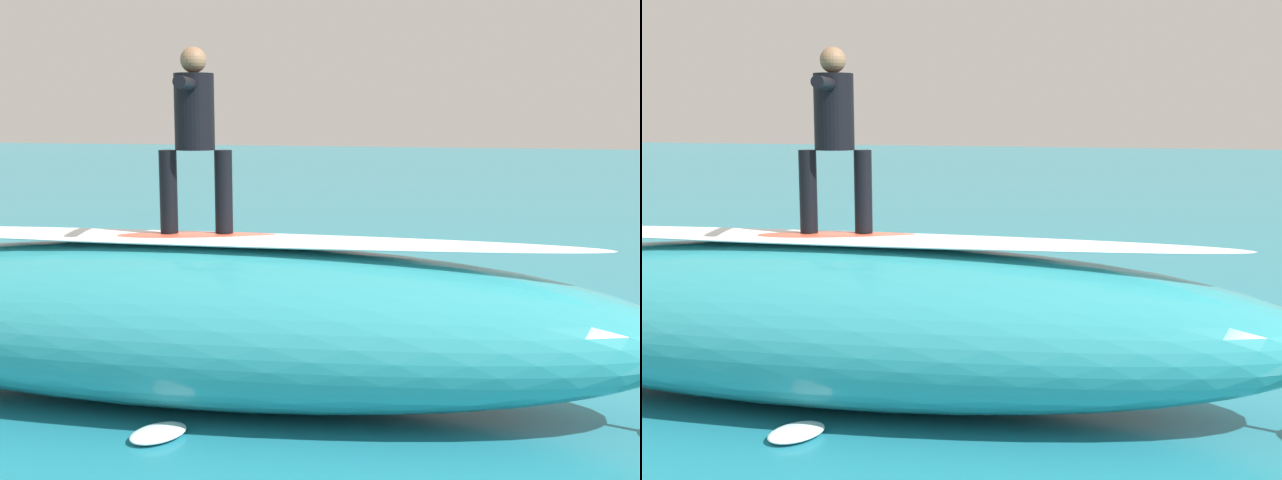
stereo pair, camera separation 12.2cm
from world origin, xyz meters
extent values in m
plane|color=teal|center=(0.00, 0.00, 0.00)|extent=(120.00, 120.00, 0.00)
ellipsoid|color=teal|center=(-0.54, 2.73, 0.77)|extent=(9.21, 3.01, 1.53)
ellipsoid|color=white|center=(-0.54, 2.73, 1.57)|extent=(7.73, 1.41, 0.08)
ellipsoid|color=#E0563D|center=(-0.61, 2.73, 1.58)|extent=(1.93, 0.99, 0.09)
cylinder|color=black|center=(-0.37, 2.80, 2.02)|extent=(0.17, 0.17, 0.77)
cylinder|color=black|center=(-0.86, 2.66, 2.02)|extent=(0.17, 0.17, 0.77)
cylinder|color=black|center=(-0.61, 2.73, 2.75)|extent=(0.46, 0.46, 0.70)
sphere|color=#936B4C|center=(-0.61, 2.73, 3.22)|extent=(0.24, 0.24, 0.24)
cylinder|color=black|center=(-0.75, 3.20, 3.00)|extent=(0.28, 0.63, 0.11)
cylinder|color=black|center=(-0.48, 2.25, 3.00)|extent=(0.28, 0.63, 0.11)
ellipsoid|color=#EAE5C6|center=(-1.72, -1.69, 0.04)|extent=(1.57, 2.03, 0.08)
cylinder|color=black|center=(-1.72, -1.69, 0.24)|extent=(0.73, 0.89, 0.31)
sphere|color=tan|center=(-2.01, -1.25, 0.30)|extent=(0.22, 0.22, 0.22)
cylinder|color=black|center=(-1.21, -2.30, 0.15)|extent=(0.51, 0.67, 0.14)
cylinder|color=black|center=(-1.36, -2.40, 0.15)|extent=(0.51, 0.67, 0.14)
ellipsoid|color=white|center=(0.58, -1.96, 0.05)|extent=(0.86, 0.67, 0.10)
ellipsoid|color=white|center=(-0.68, 3.74, 0.04)|extent=(0.54, 0.65, 0.09)
ellipsoid|color=white|center=(2.51, 1.35, 0.06)|extent=(1.36, 1.37, 0.12)
camera|label=1|loc=(-3.96, 10.01, 2.73)|focal=47.98mm
camera|label=2|loc=(-4.08, 9.97, 2.73)|focal=47.98mm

